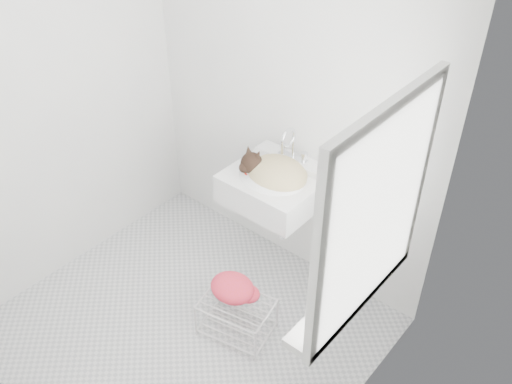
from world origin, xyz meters
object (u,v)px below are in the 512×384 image
Objects in this scene: cat at (275,172)px; bottle_c at (369,269)px; sink at (274,176)px; bottle_b at (342,297)px; bottle_a at (326,315)px; wire_rack at (237,314)px.

cat reaches higher than bottle_c.
sink reaches higher than bottle_c.
cat is at bearing 146.43° from bottle_b.
bottle_c is (0.00, 0.25, 0.00)m from bottle_b.
bottle_a is 0.14m from bottle_b.
cat is 1.77× the size of bottle_a.
cat is at bearing 140.51° from bottle_a.
sink reaches higher than bottle_b.
cat reaches higher than bottle_a.
bottle_a is at bearing -39.71° from sink.
wire_rack is 1.02m from bottle_b.
bottle_c is at bearing 90.00° from bottle_a.
wire_rack is (0.14, -0.54, -0.74)m from cat.
wire_rack is at bearing -74.47° from sink.
bottle_a is (0.87, -0.72, -0.04)m from cat.
cat is 1.01× the size of wire_rack.
bottle_c is at bearing 90.00° from bottle_b.
cat is at bearing 159.34° from bottle_c.
cat is (0.01, -0.02, 0.04)m from sink.
cat is 0.94m from bottle_c.
cat is 2.11× the size of bottle_b.
bottle_a is 1.19× the size of bottle_b.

